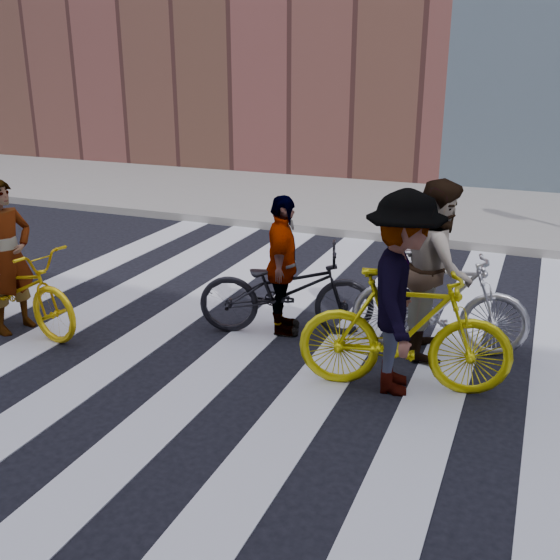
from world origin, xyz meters
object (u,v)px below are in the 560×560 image
Objects in this scene: rider_left at (8,256)px; rider_rear at (282,266)px; bike_dark_rear at (286,290)px; rider_right at (402,294)px; bike_silver_mid at (440,303)px; bike_yellow_right at (405,331)px; rider_mid at (438,268)px; bike_yellow_left at (15,288)px.

rider_left reaches higher than rider_rear.
rider_rear reaches higher than bike_dark_rear.
bike_dark_rear is 1.24× the size of rider_rear.
rider_right is 1.77m from rider_rear.
bike_yellow_right is (-0.17, -1.01, 0.04)m from bike_silver_mid.
bike_dark_rear is at bearing 87.03° from bike_silver_mid.
bike_yellow_right is 1.07m from rider_mid.
rider_rear is at bearing 87.03° from rider_mid.
bike_yellow_right is 1.12× the size of rider_left.
rider_right reaches higher than bike_yellow_right.
rider_rear is at bearing -59.16° from bike_yellow_left.
rider_left reaches higher than bike_yellow_right.
rider_mid is 1.72m from rider_rear.
rider_left is 4.83m from rider_mid.
rider_rear is (2.94, 1.11, -0.09)m from rider_left.
bike_yellow_left is 3.11m from rider_rear.
rider_right is at bearing -76.77° from bike_yellow_left.
bike_dark_rear is 0.29m from rider_rear.
bike_dark_rear is at bearing 87.18° from rider_mid.
rider_right is 1.20× the size of rider_rear.
bike_yellow_right is 1.24× the size of rider_rear.
bike_dark_rear reaches higher than bike_yellow_left.
rider_left is (-2.99, -1.11, 0.37)m from bike_dark_rear.
rider_right is at bearing -137.88° from bike_dark_rear.
rider_right reaches higher than bike_dark_rear.
rider_mid reaches higher than bike_yellow_right.
bike_yellow_right is at bearing 165.10° from rider_mid.
rider_rear is (2.89, 1.11, 0.29)m from bike_yellow_left.
bike_yellow_left is at bearing 81.91° from rider_right.
rider_right is (-0.05, 0.00, 0.37)m from bike_yellow_right.
bike_yellow_right is at bearing -137.07° from bike_dark_rear.
bike_yellow_left is 0.99× the size of bike_yellow_right.
bike_silver_mid is at bearing -103.02° from bike_dark_rear.
bike_dark_rear is 1.72m from rider_mid.
rider_mid is 1.17× the size of rider_rear.
rider_mid is at bearing -103.02° from rider_rear.
bike_dark_rear is at bearing -59.48° from bike_yellow_left.
bike_yellow_right is 1.03× the size of rider_right.
rider_mid reaches higher than rider_rear.
bike_silver_mid is 1.02m from bike_yellow_right.
rider_rear reaches higher than bike_yellow_left.
rider_rear is at bearing 49.72° from rider_right.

